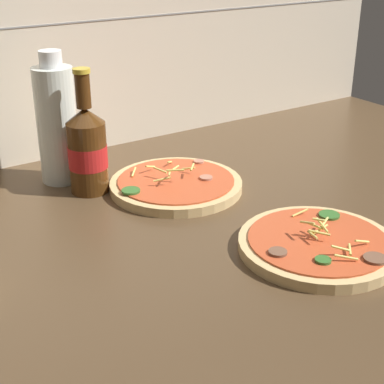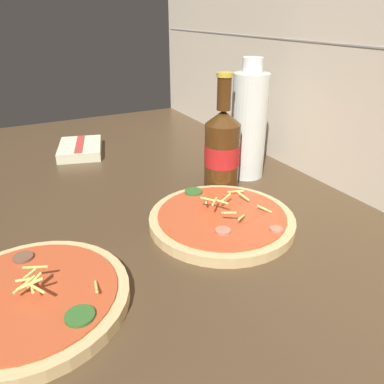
{
  "view_description": "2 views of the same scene",
  "coord_description": "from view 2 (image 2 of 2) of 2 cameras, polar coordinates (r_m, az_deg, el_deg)",
  "views": [
    {
      "loc": [
        -50.81,
        -69.06,
        47.33
      ],
      "look_at": [
        -1.09,
        6.22,
        6.65
      ],
      "focal_mm": 55.0,
      "sensor_mm": 36.0,
      "label": 1
    },
    {
      "loc": [
        48.78,
        -13.65,
        35.54
      ],
      "look_at": [
        -1.45,
        12.76,
        8.02
      ],
      "focal_mm": 35.0,
      "sensor_mm": 36.0,
      "label": 2
    }
  ],
  "objects": [
    {
      "name": "oil_bottle",
      "position": [
        0.81,
        8.63,
        10.11
      ],
      "size": [
        7.47,
        7.47,
        24.93
      ],
      "color": "silver",
      "rests_on": "counter_slab"
    },
    {
      "name": "tile_backsplash",
      "position": [
        0.77,
        24.18,
        19.66
      ],
      "size": [
        160.0,
        1.13,
        60.0
      ],
      "color": "beige",
      "rests_on": "ground"
    },
    {
      "name": "dish_towel",
      "position": [
        1.01,
        -16.66,
        6.34
      ],
      "size": [
        16.98,
        13.9,
        2.56
      ],
      "color": "beige",
      "rests_on": "counter_slab"
    },
    {
      "name": "pizza_far",
      "position": [
        0.64,
        4.52,
        -4.18
      ],
      "size": [
        24.71,
        24.71,
        4.74
      ],
      "color": "tan",
      "rests_on": "counter_slab"
    },
    {
      "name": "beer_bottle",
      "position": [
        0.76,
        4.61,
        6.72
      ],
      "size": [
        7.14,
        7.14,
        22.9
      ],
      "color": "#47280F",
      "rests_on": "counter_slab"
    },
    {
      "name": "pizza_near",
      "position": [
        0.52,
        -23.39,
        -14.85
      ],
      "size": [
        24.2,
        24.2,
        5.16
      ],
      "color": "tan",
      "rests_on": "counter_slab"
    },
    {
      "name": "counter_slab",
      "position": [
        0.61,
        -10.11,
        -8.69
      ],
      "size": [
        160.0,
        90.0,
        2.5
      ],
      "color": "#4C3823",
      "rests_on": "ground"
    }
  ]
}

